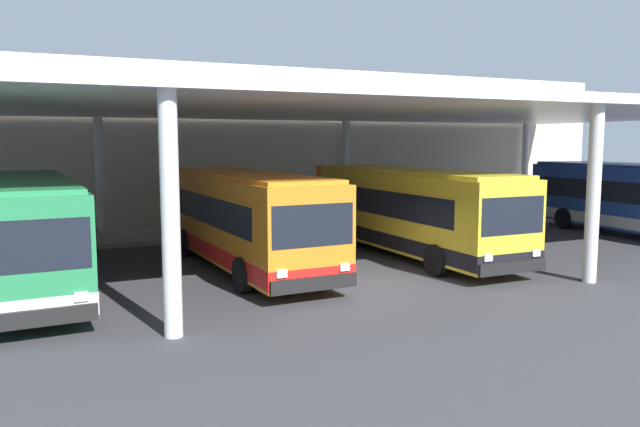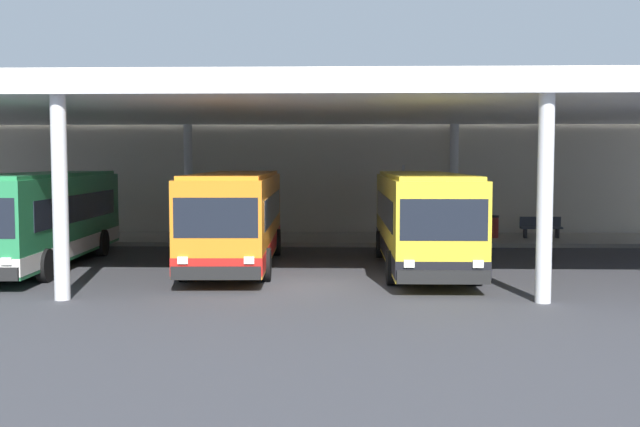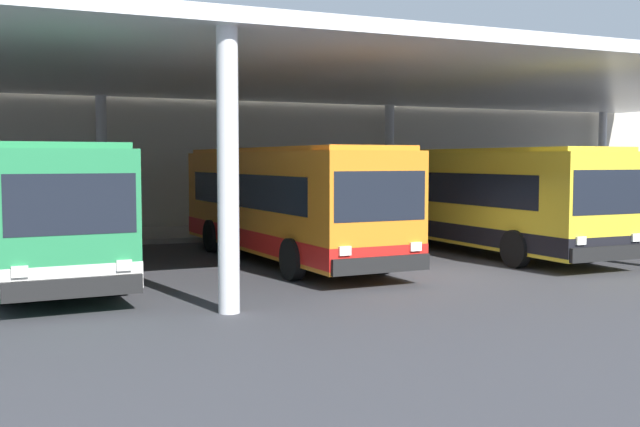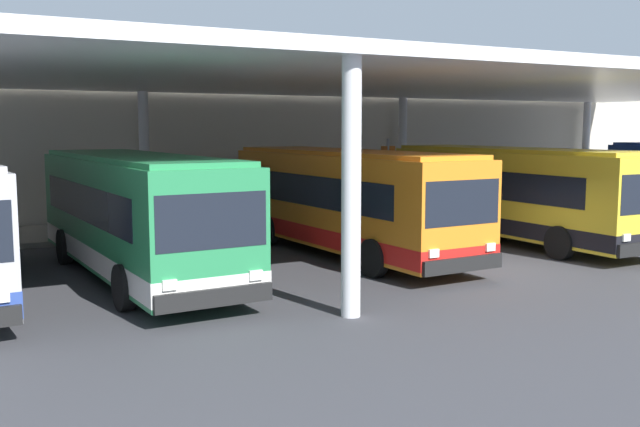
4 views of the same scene
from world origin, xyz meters
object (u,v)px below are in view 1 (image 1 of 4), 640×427
bus_second_bay (25,232)px  bus_middle_bay (244,218)px  trash_bin (386,209)px  bus_departing (634,199)px  banner_sign (323,188)px  bench_waiting (420,208)px  bus_far_bay (412,211)px

bus_second_bay → bus_middle_bay: bearing=3.6°
bus_second_bay → trash_bin: 18.77m
bus_second_bay → bus_departing: (24.39, -0.11, 0.00)m
bus_departing → banner_sign: 13.95m
bus_second_bay → banner_sign: bearing=30.6°
bus_middle_bay → bench_waiting: size_ratio=5.90×
trash_bin → bus_middle_bay: bearing=-142.0°
bus_second_bay → bench_waiting: 20.64m
bus_middle_bay → bus_far_bay: size_ratio=1.01×
bus_departing → banner_sign: size_ratio=3.34×
bus_far_bay → bench_waiting: bus_far_bay is taller
bus_departing → trash_bin: bearing=131.9°
bus_middle_bay → bus_departing: 17.89m
bus_middle_bay → bench_waiting: bus_middle_bay is taller
bus_departing → banner_sign: banner_sign is taller
trash_bin → banner_sign: size_ratio=0.31×
bench_waiting → trash_bin: trash_bin is taller
bus_departing → trash_bin: size_ratio=10.89×
banner_sign → bus_second_bay: bearing=-149.4°
bus_second_bay → trash_bin: bearing=26.7°
bus_second_bay → bus_far_bay: (12.76, -0.09, 0.00)m
bus_middle_bay → banner_sign: banner_sign is taller
bus_middle_bay → banner_sign: bearing=48.9°
bus_middle_bay → bus_departing: (17.88, -0.52, 0.00)m
trash_bin → banner_sign: bearing=-167.4°
bus_middle_bay → bus_far_bay: 6.27m
bus_second_bay → bench_waiting: (18.83, 8.39, -0.99)m
bench_waiting → bus_far_bay: bearing=-125.6°
bus_second_bay → banner_sign: (12.71, 7.52, 0.32)m
bench_waiting → trash_bin: size_ratio=1.84×
bus_departing → bench_waiting: bus_departing is taller
banner_sign → bench_waiting: bearing=8.2°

